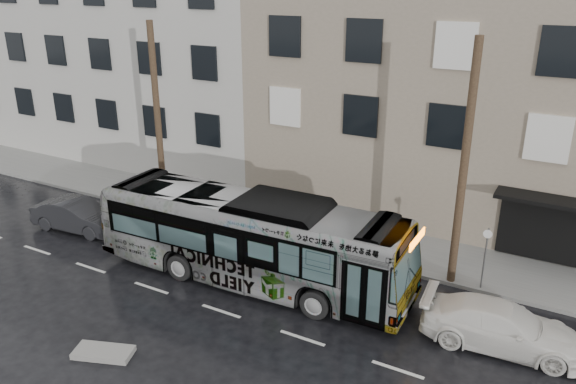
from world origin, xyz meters
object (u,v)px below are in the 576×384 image
object	(u,v)px
white_sedan	(501,326)
dark_sedan	(78,215)
bus	(251,239)
utility_pole_front	(464,168)
utility_pole_rear	(158,121)
sign_post	(485,259)

from	to	relation	value
white_sedan	dark_sedan	distance (m)	18.46
bus	utility_pole_front	bearing A→B (deg)	-65.24
utility_pole_front	utility_pole_rear	bearing A→B (deg)	180.00
dark_sedan	white_sedan	bearing A→B (deg)	-95.15
bus	utility_pole_rear	bearing A→B (deg)	62.97
utility_pole_rear	dark_sedan	xyz separation A→B (m)	(-2.16, -3.45, -3.93)
sign_post	bus	size ratio (longest dim) A/B	0.19
utility_pole_rear	white_sedan	xyz separation A→B (m)	(16.30, -3.10, -3.94)
dark_sedan	sign_post	bearing A→B (deg)	-84.95
sign_post	white_sedan	size ratio (longest dim) A/B	0.49
bus	dark_sedan	distance (m)	9.43
utility_pole_rear	white_sedan	world-z (taller)	utility_pole_rear
utility_pole_front	bus	xyz separation A→B (m)	(-6.78, -3.40, -2.92)
sign_post	bus	bearing A→B (deg)	-156.70
utility_pole_front	bus	size ratio (longest dim) A/B	0.73
utility_pole_front	utility_pole_rear	xyz separation A→B (m)	(-14.00, 0.00, 0.00)
utility_pole_rear	sign_post	xyz separation A→B (m)	(15.10, 0.00, -3.30)
bus	dark_sedan	bearing A→B (deg)	88.53
utility_pole_front	sign_post	size ratio (longest dim) A/B	3.75
sign_post	utility_pole_rear	bearing A→B (deg)	180.00
utility_pole_rear	dark_sedan	bearing A→B (deg)	-122.01
utility_pole_front	dark_sedan	bearing A→B (deg)	-167.93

